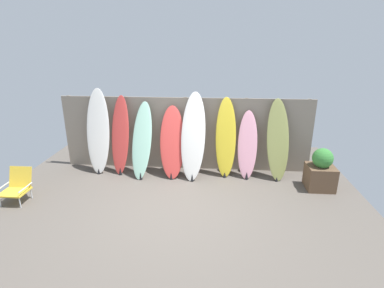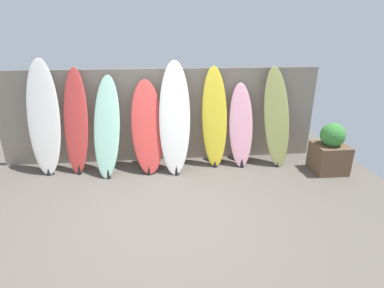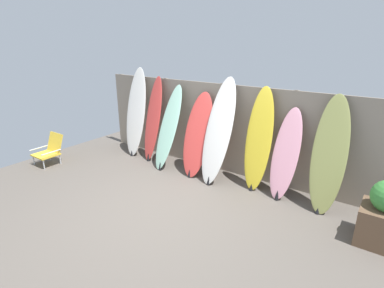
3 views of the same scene
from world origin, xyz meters
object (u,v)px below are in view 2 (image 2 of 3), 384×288
(surfboard_white_0, at_px, (44,119))
(surfboard_red_3, at_px, (147,127))
(surfboard_white_4, at_px, (174,118))
(surfboard_yellow_5, at_px, (214,118))
(surfboard_olive_7, at_px, (277,118))
(surfboard_red_1, at_px, (76,123))
(planter_box, at_px, (330,151))
(surfboard_seafoam_2, at_px, (107,128))
(surfboard_pink_6, at_px, (241,126))

(surfboard_white_0, distance_m, surfboard_red_3, 1.81)
(surfboard_white_4, xyz_separation_m, surfboard_yellow_5, (0.75, 0.13, -0.06))
(surfboard_white_4, distance_m, surfboard_olive_7, 1.94)
(surfboard_red_1, height_order, planter_box, surfboard_red_1)
(surfboard_yellow_5, bearing_deg, surfboard_seafoam_2, -175.46)
(surfboard_seafoam_2, distance_m, surfboard_white_4, 1.21)
(surfboard_white_0, bearing_deg, surfboard_red_1, -1.40)
(surfboard_red_1, height_order, surfboard_white_4, surfboard_white_4)
(surfboard_seafoam_2, relative_size, planter_box, 1.88)
(surfboard_seafoam_2, bearing_deg, surfboard_yellow_5, 4.54)
(surfboard_red_1, bearing_deg, surfboard_red_3, -3.62)
(surfboard_red_1, relative_size, surfboard_white_4, 0.94)
(surfboard_red_1, distance_m, surfboard_olive_7, 3.69)
(surfboard_white_0, height_order, surfboard_seafoam_2, surfboard_white_0)
(surfboard_red_1, bearing_deg, surfboard_yellow_5, 0.50)
(surfboard_olive_7, relative_size, planter_box, 2.00)
(surfboard_red_1, height_order, surfboard_olive_7, surfboard_red_1)
(surfboard_red_1, relative_size, surfboard_yellow_5, 1.00)
(surfboard_red_3, relative_size, surfboard_pink_6, 1.06)
(surfboard_white_4, bearing_deg, surfboard_white_0, 176.87)
(surfboard_pink_6, bearing_deg, surfboard_white_0, 179.80)
(surfboard_white_0, relative_size, surfboard_white_4, 1.02)
(surfboard_red_1, bearing_deg, surfboard_olive_7, -0.30)
(surfboard_white_0, bearing_deg, surfboard_red_3, -2.95)
(surfboard_red_3, bearing_deg, surfboard_pink_6, 2.62)
(surfboard_white_0, height_order, surfboard_white_4, surfboard_white_0)
(surfboard_white_4, height_order, surfboard_pink_6, surfboard_white_4)
(surfboard_yellow_5, relative_size, surfboard_olive_7, 1.01)
(surfboard_pink_6, relative_size, surfboard_olive_7, 0.84)
(surfboard_seafoam_2, height_order, surfboard_red_3, surfboard_seafoam_2)
(surfboard_olive_7, xyz_separation_m, planter_box, (0.86, -0.52, -0.50))
(surfboard_white_0, height_order, planter_box, surfboard_white_0)
(surfboard_red_1, height_order, surfboard_pink_6, surfboard_red_1)
(surfboard_pink_6, bearing_deg, surfboard_yellow_5, 177.61)
(surfboard_white_0, relative_size, planter_box, 2.20)
(surfboard_red_1, bearing_deg, surfboard_pink_6, 0.01)
(surfboard_red_1, distance_m, surfboard_yellow_5, 2.51)
(surfboard_seafoam_2, bearing_deg, surfboard_red_1, 166.45)
(surfboard_white_0, xyz_separation_m, surfboard_seafoam_2, (1.09, -0.15, -0.15))
(surfboard_pink_6, bearing_deg, surfboard_olive_7, -1.67)
(planter_box, bearing_deg, surfboard_white_0, 173.76)
(surfboard_red_3, bearing_deg, planter_box, -8.02)
(surfboard_red_1, height_order, surfboard_seafoam_2, surfboard_red_1)
(surfboard_pink_6, bearing_deg, surfboard_white_4, -174.88)
(surfboard_olive_7, bearing_deg, surfboard_white_0, 179.56)
(surfboard_seafoam_2, height_order, surfboard_pink_6, surfboard_seafoam_2)
(surfboard_yellow_5, height_order, surfboard_olive_7, surfboard_yellow_5)
(surfboard_white_4, bearing_deg, surfboard_yellow_5, 10.12)
(surfboard_red_1, distance_m, surfboard_red_3, 1.27)
(surfboard_white_4, bearing_deg, surfboard_pink_6, 5.12)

